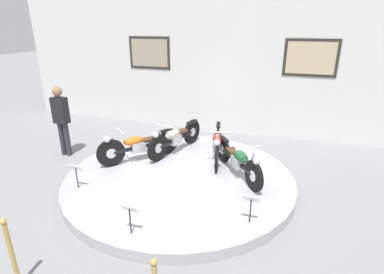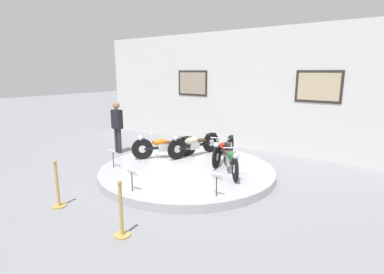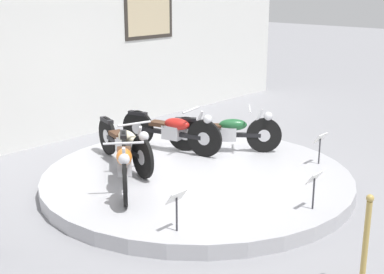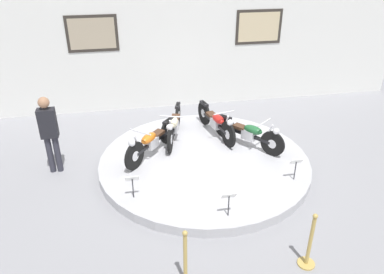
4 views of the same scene
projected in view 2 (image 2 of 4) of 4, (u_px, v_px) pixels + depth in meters
ground_plane at (187, 174)px, 8.27m from camera, size 60.00×60.00×0.00m
display_platform at (187, 171)px, 8.25m from camera, size 4.75×4.75×0.20m
back_wall at (248, 90)px, 10.74m from camera, size 14.00×0.22×4.23m
motorcycle_orange at (163, 146)px, 9.08m from camera, size 1.32×1.56×0.79m
motorcycle_cream at (194, 144)px, 9.29m from camera, size 0.68×1.93×0.80m
motorcycle_red at (223, 149)px, 8.68m from camera, size 0.61×1.95×0.80m
motorcycle_green at (231, 159)px, 7.76m from camera, size 1.27×1.56×0.78m
info_placard_front_left at (113, 154)px, 8.17m from camera, size 0.26×0.11×0.51m
info_placard_front_centre at (132, 175)px, 6.55m from camera, size 0.26×0.11×0.51m
info_placard_front_right at (217, 179)px, 6.28m from camera, size 0.26×0.11×0.51m
visitor_standing at (117, 124)px, 10.27m from camera, size 0.36×0.23×1.78m
stanchion_post_left_of_entry at (58, 191)px, 6.24m from camera, size 0.28×0.28×1.02m
stanchion_post_right_of_entry at (121, 218)px, 5.11m from camera, size 0.28×0.28×1.02m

